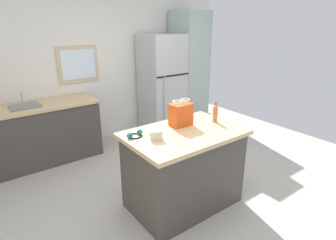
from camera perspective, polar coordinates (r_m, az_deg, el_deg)
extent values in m
plane|color=#ADA89E|center=(3.66, 4.09, -14.85)|extent=(6.18, 6.18, 0.00)
cube|color=silver|center=(5.12, -13.65, 10.80)|extent=(5.15, 0.10, 2.65)
cube|color=#CCB78C|center=(4.91, -17.99, 10.84)|extent=(0.68, 0.04, 0.60)
cube|color=white|center=(4.89, -17.91, 10.81)|extent=(0.56, 0.02, 0.48)
cube|color=#423D38|center=(3.27, 3.21, -10.32)|extent=(1.21, 0.78, 0.88)
cube|color=tan|center=(3.06, 3.37, -2.82)|extent=(1.29, 0.86, 0.05)
cube|color=#B7B7BC|center=(5.33, -1.23, 7.31)|extent=(0.73, 0.67, 1.85)
cube|color=black|center=(5.02, 1.05, 9.11)|extent=(0.71, 0.01, 0.02)
cylinder|color=#B7B7BC|center=(4.98, -0.63, 4.21)|extent=(0.02, 0.02, 0.83)
cube|color=#9EB2A8|center=(5.70, 4.31, 10.15)|extent=(0.57, 0.64, 2.25)
cube|color=#423D38|center=(4.65, -23.63, -2.61)|extent=(1.51, 0.62, 0.87)
cube|color=tan|center=(4.51, -24.41, 2.76)|extent=(1.55, 0.66, 0.04)
cube|color=slate|center=(4.48, -27.15, 1.83)|extent=(0.40, 0.32, 0.14)
cylinder|color=#B7B7BC|center=(4.58, -27.76, 3.92)|extent=(0.03, 0.03, 0.18)
cylinder|color=#B7B7BC|center=(4.49, -27.77, 4.77)|extent=(0.02, 0.14, 0.02)
cube|color=#DB511E|center=(3.20, 2.66, 1.11)|extent=(0.25, 0.17, 0.26)
torus|color=white|center=(3.11, 1.84, 3.86)|extent=(0.10, 0.10, 0.01)
torus|color=white|center=(3.18, 3.57, 4.22)|extent=(0.10, 0.10, 0.01)
cube|color=beige|center=(2.85, -2.55, -2.98)|extent=(0.16, 0.16, 0.10)
cylinder|color=#C66633|center=(3.36, 9.65, 1.15)|extent=(0.06, 0.06, 0.19)
cone|color=#C66633|center=(3.33, 9.76, 2.93)|extent=(0.05, 0.05, 0.03)
cylinder|color=red|center=(3.32, 9.78, 3.38)|extent=(0.03, 0.03, 0.02)
torus|color=black|center=(2.94, -6.80, -3.26)|extent=(0.17, 0.17, 0.01)
sphere|color=#19666B|center=(2.89, -7.86, -3.18)|extent=(0.06, 0.06, 0.06)
sphere|color=#19666B|center=(2.97, -5.81, -2.46)|extent=(0.06, 0.06, 0.06)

